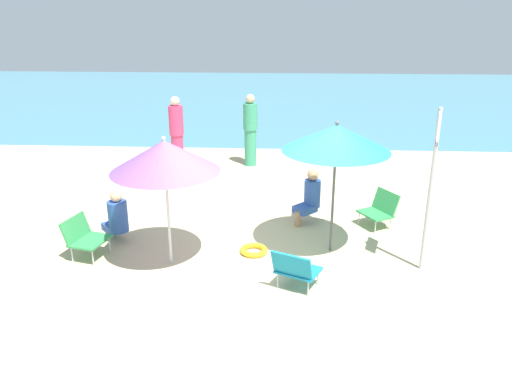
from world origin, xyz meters
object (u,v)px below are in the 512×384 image
(umbrella_teal, at_px, (336,138))
(swim_ring, at_px, (254,250))
(beach_chair_c, at_px, (380,208))
(beach_chair_b, at_px, (84,236))
(person_c, at_px, (310,196))
(warning_sign, at_px, (433,168))
(person_d, at_px, (250,130))
(person_a, at_px, (117,217))
(umbrella_purple, at_px, (165,156))
(person_b, at_px, (177,136))
(beach_chair_a, at_px, (295,268))

(umbrella_teal, distance_m, swim_ring, 2.12)
(beach_chair_c, bearing_deg, umbrella_teal, 16.89)
(swim_ring, bearing_deg, beach_chair_b, -174.36)
(person_c, bearing_deg, umbrella_teal, 59.16)
(beach_chair_c, relative_size, person_c, 0.75)
(person_c, height_order, warning_sign, warning_sign)
(swim_ring, bearing_deg, person_c, 54.19)
(umbrella_teal, relative_size, person_d, 1.22)
(beach_chair_c, xyz_separation_m, person_d, (-2.45, 3.44, 0.53))
(beach_chair_b, height_order, beach_chair_c, beach_chair_b)
(person_a, bearing_deg, beach_chair_b, 105.56)
(umbrella_teal, height_order, person_c, umbrella_teal)
(warning_sign, distance_m, swim_ring, 2.89)
(person_a, bearing_deg, warning_sign, -140.17)
(umbrella_purple, height_order, warning_sign, warning_sign)
(umbrella_purple, height_order, person_b, umbrella_purple)
(beach_chair_c, bearing_deg, warning_sign, 72.14)
(umbrella_purple, xyz_separation_m, beach_chair_b, (-1.33, 0.13, -1.30))
(person_c, bearing_deg, person_a, -27.90)
(person_d, bearing_deg, person_a, -146.77)
(umbrella_teal, bearing_deg, person_d, 109.06)
(umbrella_teal, distance_m, beach_chair_c, 2.01)
(person_b, bearing_deg, person_c, 75.97)
(umbrella_teal, xyz_separation_m, person_a, (-3.39, 0.14, -1.37))
(person_a, xyz_separation_m, person_c, (3.11, 0.97, 0.07))
(umbrella_purple, distance_m, swim_ring, 2.04)
(umbrella_teal, bearing_deg, warning_sign, -22.24)
(person_b, height_order, swim_ring, person_b)
(beach_chair_a, height_order, person_b, person_b)
(beach_chair_b, height_order, person_a, person_a)
(beach_chair_a, xyz_separation_m, swim_ring, (-0.61, 1.05, -0.28))
(umbrella_purple, relative_size, person_c, 2.01)
(beach_chair_b, relative_size, person_c, 0.70)
(beach_chair_b, bearing_deg, person_a, 72.52)
(umbrella_teal, bearing_deg, beach_chair_a, -115.51)
(beach_chair_b, xyz_separation_m, warning_sign, (5.00, -0.11, 1.19))
(umbrella_teal, relative_size, person_b, 1.16)
(beach_chair_c, height_order, person_a, person_a)
(beach_chair_c, relative_size, warning_sign, 0.31)
(warning_sign, xyz_separation_m, swim_ring, (-2.45, 0.36, -1.49))
(umbrella_purple, relative_size, warning_sign, 0.82)
(beach_chair_b, xyz_separation_m, swim_ring, (2.54, 0.25, -0.30))
(beach_chair_a, distance_m, warning_sign, 2.31)
(person_b, bearing_deg, umbrella_purple, 36.63)
(umbrella_purple, height_order, person_a, umbrella_purple)
(person_a, relative_size, person_d, 0.53)
(warning_sign, bearing_deg, umbrella_teal, 173.50)
(beach_chair_b, relative_size, person_a, 0.76)
(umbrella_teal, relative_size, person_c, 2.14)
(person_c, relative_size, swim_ring, 2.25)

